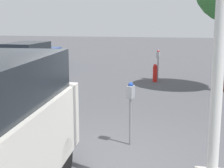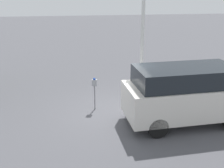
% 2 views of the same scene
% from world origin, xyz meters
% --- Properties ---
extents(ground_plane, '(80.00, 80.00, 0.00)m').
position_xyz_m(ground_plane, '(0.00, 0.00, 0.00)').
color(ground_plane, '#4C4C51').
extents(parking_meter_near, '(0.22, 0.15, 1.36)m').
position_xyz_m(parking_meter_near, '(-0.64, 0.46, 1.00)').
color(parking_meter_near, gray).
rests_on(parking_meter_near, ground).
extents(lamp_post, '(0.44, 0.44, 6.20)m').
position_xyz_m(lamp_post, '(1.66, 1.92, 2.02)').
color(lamp_post, beige).
rests_on(lamp_post, ground).
extents(parked_van, '(4.55, 2.13, 2.14)m').
position_xyz_m(parked_van, '(2.54, -1.23, 1.16)').
color(parked_van, beige).
rests_on(parked_van, ground).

